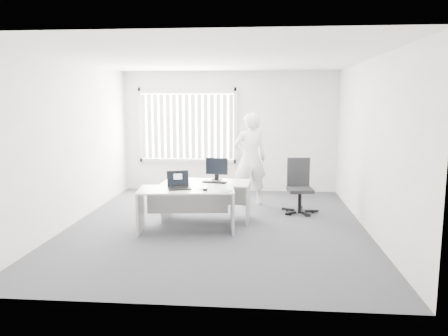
# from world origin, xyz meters

# --- Properties ---
(ground) EXTENTS (6.00, 6.00, 0.00)m
(ground) POSITION_xyz_m (0.00, 0.00, 0.00)
(ground) COLOR #5B5A62
(ground) RESTS_ON ground
(wall_back) EXTENTS (5.00, 0.02, 2.80)m
(wall_back) POSITION_xyz_m (0.00, 3.00, 1.40)
(wall_back) COLOR white
(wall_back) RESTS_ON ground
(wall_front) EXTENTS (5.00, 0.02, 2.80)m
(wall_front) POSITION_xyz_m (0.00, -3.00, 1.40)
(wall_front) COLOR white
(wall_front) RESTS_ON ground
(wall_left) EXTENTS (0.02, 6.00, 2.80)m
(wall_left) POSITION_xyz_m (-2.50, 0.00, 1.40)
(wall_left) COLOR white
(wall_left) RESTS_ON ground
(wall_right) EXTENTS (0.02, 6.00, 2.80)m
(wall_right) POSITION_xyz_m (2.50, 0.00, 1.40)
(wall_right) COLOR white
(wall_right) RESTS_ON ground
(ceiling) EXTENTS (5.00, 6.00, 0.02)m
(ceiling) POSITION_xyz_m (0.00, 0.00, 2.80)
(ceiling) COLOR white
(ceiling) RESTS_ON wall_back
(window) EXTENTS (2.32, 0.06, 1.76)m
(window) POSITION_xyz_m (-1.00, 2.96, 1.55)
(window) COLOR silver
(window) RESTS_ON wall_back
(blinds) EXTENTS (2.20, 0.10, 1.50)m
(blinds) POSITION_xyz_m (-1.00, 2.90, 1.52)
(blinds) COLOR white
(blinds) RESTS_ON wall_back
(desk_near) EXTENTS (1.62, 0.90, 0.71)m
(desk_near) POSITION_xyz_m (-0.46, -0.36, 0.51)
(desk_near) COLOR silver
(desk_near) RESTS_ON ground
(desk_far) EXTENTS (1.56, 0.78, 0.70)m
(desk_far) POSITION_xyz_m (-0.22, 0.36, 0.50)
(desk_far) COLOR silver
(desk_far) RESTS_ON ground
(office_chair) EXTENTS (0.66, 0.66, 1.04)m
(office_chair) POSITION_xyz_m (1.48, 1.00, 0.32)
(office_chair) COLOR black
(office_chair) RESTS_ON ground
(person) EXTENTS (0.80, 0.64, 1.89)m
(person) POSITION_xyz_m (0.52, 1.59, 0.95)
(person) COLOR white
(person) RESTS_ON ground
(laptop) EXTENTS (0.45, 0.42, 0.28)m
(laptop) POSITION_xyz_m (-0.57, -0.39, 0.85)
(laptop) COLOR black
(laptop) RESTS_ON desk_near
(paper_sheet) EXTENTS (0.33, 0.31, 0.00)m
(paper_sheet) POSITION_xyz_m (-0.12, -0.38, 0.71)
(paper_sheet) COLOR white
(paper_sheet) RESTS_ON desk_near
(mouse) EXTENTS (0.09, 0.12, 0.04)m
(mouse) POSITION_xyz_m (-0.14, -0.46, 0.73)
(mouse) COLOR #B9B9BB
(mouse) RESTS_ON paper_sheet
(booklet) EXTENTS (0.20, 0.23, 0.01)m
(booklet) POSITION_xyz_m (0.20, -0.51, 0.71)
(booklet) COLOR white
(booklet) RESTS_ON desk_near
(keyboard) EXTENTS (0.45, 0.24, 0.02)m
(keyboard) POSITION_xyz_m (-0.06, 0.26, 0.71)
(keyboard) COLOR black
(keyboard) RESTS_ON desk_far
(monitor) EXTENTS (0.42, 0.17, 0.41)m
(monitor) POSITION_xyz_m (-0.06, 0.54, 0.90)
(monitor) COLOR black
(monitor) RESTS_ON desk_far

